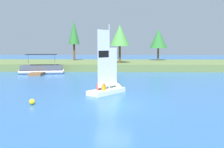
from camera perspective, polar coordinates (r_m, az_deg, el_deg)
ground_plane at (r=17.99m, az=0.29°, el=-7.01°), size 200.00×200.00×0.00m
shore_bank at (r=48.82m, az=1.12°, el=2.03°), size 80.00×15.81×1.16m
shoreline_tree_left at (r=53.93m, az=-8.31°, el=8.89°), size 2.25×2.25×8.02m
shoreline_tree_midleft at (r=45.32m, az=1.71°, el=8.38°), size 3.48×3.48×6.55m
shoreline_tree_centre at (r=54.01m, az=10.09°, el=7.59°), size 3.52×3.52×6.31m
wooden_dock at (r=40.03m, az=-15.24°, el=0.33°), size 1.76×6.34×0.37m
sailboat at (r=23.08m, az=-0.12°, el=-2.90°), size 3.55×3.98×6.39m
pontoon_boat at (r=40.02m, az=-15.06°, el=1.02°), size 6.60×2.94×2.88m
channel_buoy at (r=19.23m, az=-17.05°, el=-5.82°), size 0.40×0.40×0.40m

